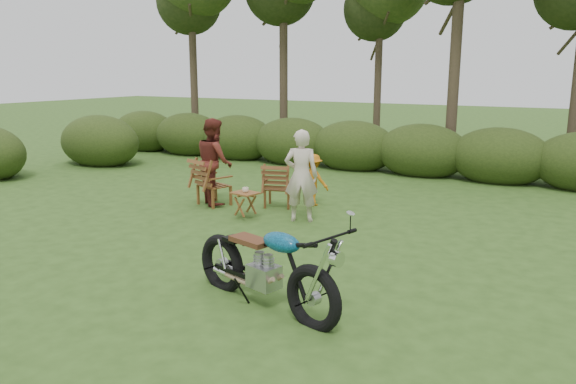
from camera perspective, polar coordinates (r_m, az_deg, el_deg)
The scene contains 10 objects.
ground at distance 7.78m, azimuth -5.33°, elevation -8.91°, with size 80.00×80.00×0.00m, color #2B4717.
tree_line at distance 16.14m, azimuth 16.57°, elevation 15.40°, with size 22.52×11.62×8.14m.
motorcycle at distance 7.00m, azimuth -2.43°, elevation -11.36°, with size 2.27×0.86×1.30m, color #0E7FB8, non-canonical shape.
lawn_chair_right at distance 11.76m, azimuth -0.92°, elevation -1.48°, with size 0.63×0.63×0.92m, color #5B2E16, non-canonical shape.
lawn_chair_left at distance 12.02m, azimuth -7.46°, elevation -1.29°, with size 0.69×0.69×1.00m, color brown, non-canonical shape.
side_table at distance 10.82m, azimuth -4.35°, elevation -1.35°, with size 0.50×0.42×0.51m, color brown, non-canonical shape.
cup at distance 10.75m, azimuth -4.34°, elevation 0.23°, with size 0.12×0.12×0.10m, color #EEE0C4.
adult_a at distance 10.67m, azimuth 1.33°, elevation -2.94°, with size 0.63×0.42×1.74m, color beige.
adult_b at distance 12.15m, azimuth -7.37°, elevation -1.14°, with size 0.89×0.69×1.82m, color maroon.
child at distance 11.89m, azimuth 2.51°, elevation -1.34°, with size 0.71×0.41×1.09m, color #BA6711.
Camera 1 is at (4.12, -5.97, 2.82)m, focal length 35.00 mm.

